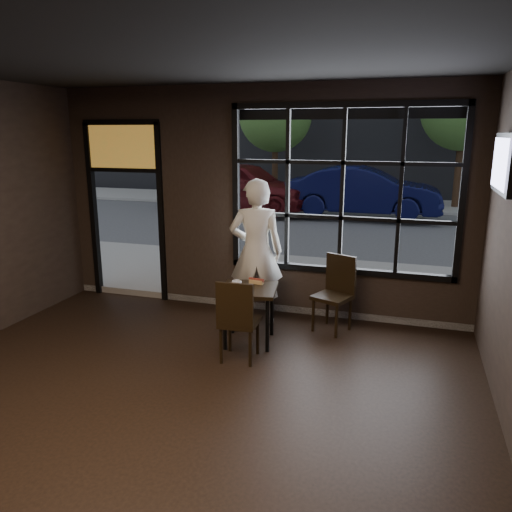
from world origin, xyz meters
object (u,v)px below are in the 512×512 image
(cafe_table, at_px, (249,315))
(navy_car, at_px, (363,191))
(man, at_px, (256,252))
(chair_near, at_px, (240,319))

(cafe_table, relative_size, navy_car, 0.16)
(cafe_table, relative_size, man, 0.36)
(navy_car, bearing_deg, cafe_table, 177.20)
(chair_near, height_order, man, man)
(chair_near, xyz_separation_m, man, (-0.17, 1.20, 0.50))
(chair_near, height_order, navy_car, navy_car)
(man, relative_size, navy_car, 0.44)
(cafe_table, xyz_separation_m, chair_near, (0.04, -0.48, 0.13))
(chair_near, bearing_deg, cafe_table, -88.04)
(chair_near, relative_size, navy_car, 0.22)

